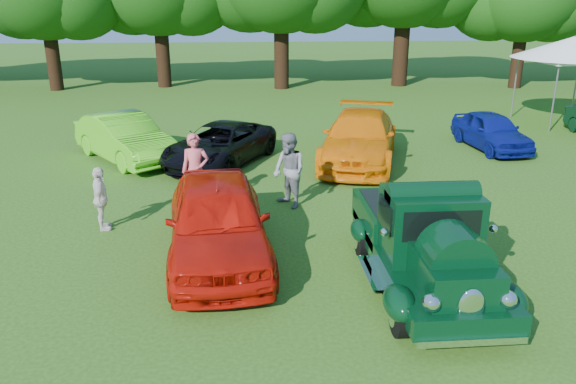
{
  "coord_description": "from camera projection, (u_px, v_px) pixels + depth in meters",
  "views": [
    {
      "loc": [
        -2.14,
        -10.04,
        5.21
      ],
      "look_at": [
        -1.2,
        1.68,
        1.1
      ],
      "focal_mm": 35.0,
      "sensor_mm": 36.0,
      "label": 1
    }
  ],
  "objects": [
    {
      "name": "spectator_grey",
      "position": [
        289.0,
        171.0,
        14.39
      ],
      "size": [
        1.12,
        1.19,
        1.95
      ],
      "primitive_type": "imported",
      "rotation": [
        0.0,
        0.0,
        -1.04
      ],
      "color": "gray",
      "rests_on": "ground"
    },
    {
      "name": "hero_pickup",
      "position": [
        424.0,
        243.0,
        10.49
      ],
      "size": [
        2.31,
        4.97,
        1.94
      ],
      "color": "black",
      "rests_on": "ground"
    },
    {
      "name": "red_convertible",
      "position": [
        218.0,
        220.0,
        11.55
      ],
      "size": [
        2.42,
        5.19,
        1.72
      ],
      "primitive_type": "imported",
      "rotation": [
        0.0,
        0.0,
        0.08
      ],
      "color": "#BE1208",
      "rests_on": "ground"
    },
    {
      "name": "ground",
      "position": [
        354.0,
        269.0,
        11.33
      ],
      "size": [
        120.0,
        120.0,
        0.0
      ],
      "primitive_type": "plane",
      "color": "#2B5113",
      "rests_on": "ground"
    },
    {
      "name": "back_car_blue",
      "position": [
        491.0,
        131.0,
        20.09
      ],
      "size": [
        1.91,
        3.98,
        1.31
      ],
      "primitive_type": "imported",
      "rotation": [
        0.0,
        0.0,
        0.1
      ],
      "color": "navy",
      "rests_on": "ground"
    },
    {
      "name": "back_car_black",
      "position": [
        220.0,
        145.0,
        18.21
      ],
      "size": [
        4.13,
        5.2,
        1.31
      ],
      "primitive_type": "imported",
      "rotation": [
        0.0,
        0.0,
        -0.49
      ],
      "color": "black",
      "rests_on": "ground"
    },
    {
      "name": "spectator_pink",
      "position": [
        196.0,
        171.0,
        14.4
      ],
      "size": [
        0.75,
        0.54,
        1.94
      ],
      "primitive_type": "imported",
      "rotation": [
        0.0,
        0.0,
        0.1
      ],
      "color": "#D2565E",
      "rests_on": "ground"
    },
    {
      "name": "spectator_white",
      "position": [
        101.0,
        199.0,
        13.02
      ],
      "size": [
        0.52,
        0.94,
        1.52
      ],
      "primitive_type": "imported",
      "rotation": [
        0.0,
        0.0,
        1.74
      ],
      "color": "silver",
      "rests_on": "ground"
    },
    {
      "name": "canopy_tent",
      "position": [
        573.0,
        48.0,
        23.37
      ],
      "size": [
        5.18,
        5.18,
        3.64
      ],
      "rotation": [
        0.0,
        0.0,
        0.07
      ],
      "color": "white",
      "rests_on": "ground"
    },
    {
      "name": "back_car_orange",
      "position": [
        359.0,
        138.0,
        18.41
      ],
      "size": [
        3.77,
        6.01,
        1.62
      ],
      "primitive_type": "imported",
      "rotation": [
        0.0,
        0.0,
        -0.29
      ],
      "color": "orange",
      "rests_on": "ground"
    },
    {
      "name": "back_car_lime",
      "position": [
        125.0,
        138.0,
        18.6
      ],
      "size": [
        4.08,
        4.73,
        1.54
      ],
      "primitive_type": "imported",
      "rotation": [
        0.0,
        0.0,
        0.63
      ],
      "color": "#4ABE19",
      "rests_on": "ground"
    }
  ]
}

